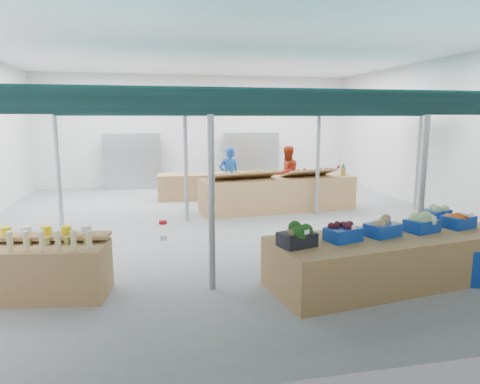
# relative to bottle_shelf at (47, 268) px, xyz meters

# --- Properties ---
(floor) EXTENTS (13.00, 13.00, 0.00)m
(floor) POSITION_rel_bottle_shelf_xyz_m (3.40, 3.77, -0.43)
(floor) COLOR slate
(floor) RESTS_ON ground
(hall) EXTENTS (13.00, 13.00, 13.00)m
(hall) POSITION_rel_bottle_shelf_xyz_m (3.40, 5.21, 2.22)
(hall) COLOR silver
(hall) RESTS_ON ground
(pole_grid) EXTENTS (10.00, 4.60, 3.00)m
(pole_grid) POSITION_rel_bottle_shelf_xyz_m (4.15, 2.02, 1.38)
(pole_grid) COLOR gray
(pole_grid) RESTS_ON floor
(awnings) EXTENTS (9.50, 7.08, 0.30)m
(awnings) POSITION_rel_bottle_shelf_xyz_m (4.15, 2.02, 2.35)
(awnings) COLOR black
(awnings) RESTS_ON pole_grid
(back_shelving_left) EXTENTS (2.00, 0.50, 2.00)m
(back_shelving_left) POSITION_rel_bottle_shelf_xyz_m (0.90, 9.77, 0.57)
(back_shelving_left) COLOR #B23F33
(back_shelving_left) RESTS_ON floor
(back_shelving_right) EXTENTS (2.00, 0.50, 2.00)m
(back_shelving_right) POSITION_rel_bottle_shelf_xyz_m (5.40, 9.77, 0.57)
(back_shelving_right) COLOR #B23F33
(back_shelving_right) RESTS_ON floor
(bottle_shelf) EXTENTS (1.85, 1.30, 1.06)m
(bottle_shelf) POSITION_rel_bottle_shelf_xyz_m (0.00, 0.00, 0.00)
(bottle_shelf) COLOR #996D42
(bottle_shelf) RESTS_ON floor
(veg_counter) EXTENTS (4.12, 1.90, 0.77)m
(veg_counter) POSITION_rel_bottle_shelf_xyz_m (5.24, -0.55, -0.04)
(veg_counter) COLOR #996D42
(veg_counter) RESTS_ON floor
(fruit_counter) EXTENTS (4.45, 1.45, 0.94)m
(fruit_counter) POSITION_rel_bottle_shelf_xyz_m (5.03, 4.94, 0.04)
(fruit_counter) COLOR #996D42
(fruit_counter) RESTS_ON floor
(far_counter) EXTENTS (4.56, 1.09, 0.81)m
(far_counter) POSITION_rel_bottle_shelf_xyz_m (4.01, 7.17, -0.02)
(far_counter) COLOR #996D42
(far_counter) RESTS_ON floor
(crate_stack) EXTENTS (0.55, 0.44, 0.58)m
(crate_stack) POSITION_rel_bottle_shelf_xyz_m (6.29, -0.89, -0.14)
(crate_stack) COLOR navy
(crate_stack) RESTS_ON floor
(vendor_left) EXTENTS (0.67, 0.48, 1.75)m
(vendor_left) POSITION_rel_bottle_shelf_xyz_m (3.83, 6.04, 0.45)
(vendor_left) COLOR #1B52B0
(vendor_left) RESTS_ON floor
(vendor_right) EXTENTS (0.91, 0.74, 1.75)m
(vendor_right) POSITION_rel_bottle_shelf_xyz_m (5.63, 6.04, 0.45)
(vendor_right) COLOR #AB2E15
(vendor_right) RESTS_ON floor
(crate_broccoli) EXTENTS (0.58, 0.48, 0.35)m
(crate_broccoli) POSITION_rel_bottle_shelf_xyz_m (3.55, -0.80, 0.50)
(crate_broccoli) COLOR black
(crate_broccoli) RESTS_ON veg_counter
(crate_beets) EXTENTS (0.58, 0.48, 0.29)m
(crate_beets) POSITION_rel_bottle_shelf_xyz_m (4.31, -0.69, 0.48)
(crate_beets) COLOR navy
(crate_beets) RESTS_ON veg_counter
(crate_celeriac) EXTENTS (0.58, 0.48, 0.31)m
(crate_celeriac) POSITION_rel_bottle_shelf_xyz_m (5.02, -0.58, 0.49)
(crate_celeriac) COLOR navy
(crate_celeriac) RESTS_ON veg_counter
(crate_cabbage) EXTENTS (0.58, 0.48, 0.35)m
(crate_cabbage) POSITION_rel_bottle_shelf_xyz_m (5.78, -0.46, 0.50)
(crate_cabbage) COLOR navy
(crate_cabbage) RESTS_ON veg_counter
(crate_carrots) EXTENTS (0.58, 0.48, 0.29)m
(crate_carrots) POSITION_rel_bottle_shelf_xyz_m (6.55, -0.35, 0.46)
(crate_carrots) COLOR navy
(crate_carrots) RESTS_ON veg_counter
(sparrow) EXTENTS (0.12, 0.09, 0.11)m
(sparrow) POSITION_rel_bottle_shelf_xyz_m (3.40, -0.96, 0.59)
(sparrow) COLOR brown
(sparrow) RESTS_ON crate_broccoli
(pole_ribbon) EXTENTS (0.12, 0.12, 0.28)m
(pole_ribbon) POSITION_rel_bottle_shelf_xyz_m (1.68, -0.33, 0.65)
(pole_ribbon) COLOR red
(pole_ribbon) RESTS_ON pole_grid
(apple_heap_yellow) EXTENTS (2.00, 1.05, 0.27)m
(apple_heap_yellow) POSITION_rel_bottle_shelf_xyz_m (4.00, 4.74, 0.68)
(apple_heap_yellow) COLOR #997247
(apple_heap_yellow) RESTS_ON fruit_counter
(apple_heap_red) EXTENTS (1.61, 0.97, 0.27)m
(apple_heap_red) POSITION_rel_bottle_shelf_xyz_m (5.92, 4.92, 0.68)
(apple_heap_red) COLOR #997247
(apple_heap_red) RESTS_ON fruit_counter
(pineapple) EXTENTS (0.14, 0.14, 0.39)m
(pineapple) POSITION_rel_bottle_shelf_xyz_m (7.01, 5.03, 0.69)
(pineapple) COLOR #8C6019
(pineapple) RESTS_ON fruit_counter
(crate_extra) EXTENTS (0.60, 0.52, 0.32)m
(crate_extra) POSITION_rel_bottle_shelf_xyz_m (6.47, 0.14, 0.49)
(crate_extra) COLOR navy
(crate_extra) RESTS_ON veg_counter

